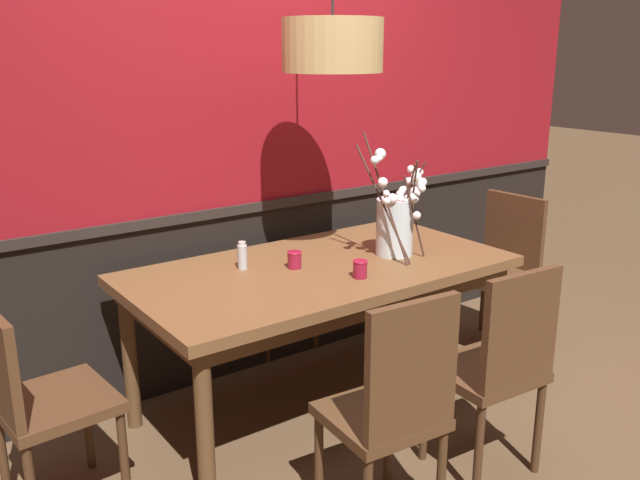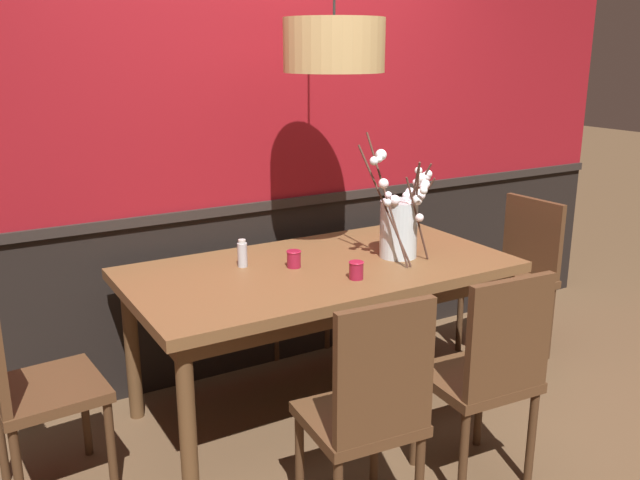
# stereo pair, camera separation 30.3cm
# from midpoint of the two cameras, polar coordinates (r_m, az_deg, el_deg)

# --- Properties ---
(ground_plane) EXTENTS (24.00, 24.00, 0.00)m
(ground_plane) POSITION_cam_midpoint_polar(r_m,az_deg,el_deg) (3.60, -2.48, -13.90)
(ground_plane) COLOR brown
(back_wall) EXTENTS (5.12, 0.14, 2.81)m
(back_wall) POSITION_cam_midpoint_polar(r_m,az_deg,el_deg) (3.72, -8.46, 9.67)
(back_wall) COLOR black
(back_wall) RESTS_ON ground
(dining_table) EXTENTS (1.85, 0.97, 0.77)m
(dining_table) POSITION_cam_midpoint_polar(r_m,az_deg,el_deg) (3.31, -2.62, -3.55)
(dining_table) COLOR brown
(dining_table) RESTS_ON ground
(chair_far_side_right) EXTENTS (0.41, 0.44, 0.91)m
(chair_far_side_right) POSITION_cam_midpoint_polar(r_m,az_deg,el_deg) (4.19, -6.47, -1.97)
(chair_far_side_right) COLOR #4C301C
(chair_far_side_right) RESTS_ON ground
(chair_near_side_left) EXTENTS (0.43, 0.42, 0.96)m
(chair_near_side_left) POSITION_cam_midpoint_polar(r_m,az_deg,el_deg) (2.55, 2.67, -13.73)
(chair_near_side_left) COLOR #4C301C
(chair_near_side_left) RESTS_ON ground
(chair_head_east_end) EXTENTS (0.44, 0.45, 0.94)m
(chair_head_east_end) POSITION_cam_midpoint_polar(r_m,az_deg,el_deg) (4.21, 12.91, -1.94)
(chair_head_east_end) COLOR #4C301C
(chair_head_east_end) RESTS_ON ground
(chair_head_west_end) EXTENTS (0.44, 0.46, 0.89)m
(chair_head_west_end) POSITION_cam_midpoint_polar(r_m,az_deg,el_deg) (2.91, -25.55, -11.83)
(chair_head_west_end) COLOR #4C301C
(chair_head_west_end) RESTS_ON ground
(chair_far_side_left) EXTENTS (0.44, 0.42, 0.91)m
(chair_far_side_left) POSITION_cam_midpoint_polar(r_m,az_deg,el_deg) (4.00, -12.52, -3.04)
(chair_far_side_left) COLOR #4C301C
(chair_far_side_left) RESTS_ON ground
(chair_near_side_right) EXTENTS (0.44, 0.42, 0.95)m
(chair_near_side_right) POSITION_cam_midpoint_polar(r_m,az_deg,el_deg) (2.91, 11.82, -10.05)
(chair_near_side_right) COLOR #4C301C
(chair_near_side_right) RESTS_ON ground
(vase_with_blossoms) EXTENTS (0.54, 0.40, 0.63)m
(vase_with_blossoms) POSITION_cam_midpoint_polar(r_m,az_deg,el_deg) (3.42, 3.95, 1.49)
(vase_with_blossoms) COLOR silver
(vase_with_blossoms) RESTS_ON dining_table
(candle_holder_nearer_center) EXTENTS (0.07, 0.07, 0.08)m
(candle_holder_nearer_center) POSITION_cam_midpoint_polar(r_m,az_deg,el_deg) (3.09, 0.59, -2.48)
(candle_holder_nearer_center) COLOR maroon
(candle_holder_nearer_center) RESTS_ON dining_table
(candle_holder_nearer_edge) EXTENTS (0.07, 0.07, 0.08)m
(candle_holder_nearer_edge) POSITION_cam_midpoint_polar(r_m,az_deg,el_deg) (3.24, -4.83, -1.69)
(candle_holder_nearer_edge) COLOR maroon
(candle_holder_nearer_edge) RESTS_ON dining_table
(condiment_bottle) EXTENTS (0.05, 0.05, 0.13)m
(condiment_bottle) POSITION_cam_midpoint_polar(r_m,az_deg,el_deg) (3.25, -9.20, -1.38)
(condiment_bottle) COLOR #ADADB2
(condiment_bottle) RESTS_ON dining_table
(pendant_lamp) EXTENTS (0.46, 0.46, 1.14)m
(pendant_lamp) POSITION_cam_midpoint_polar(r_m,az_deg,el_deg) (3.20, -1.77, 16.01)
(pendant_lamp) COLOR tan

